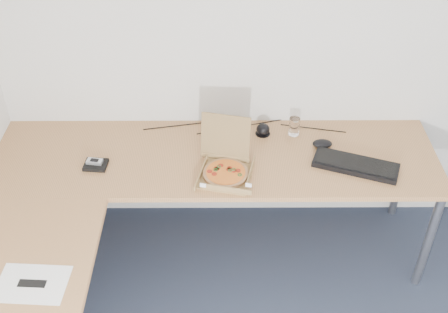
{
  "coord_description": "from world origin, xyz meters",
  "views": [
    {
      "loc": [
        -0.46,
        -1.1,
        2.7
      ],
      "look_at": [
        -0.45,
        1.28,
        0.82
      ],
      "focal_mm": 45.43,
      "sensor_mm": 36.0,
      "label": 1
    }
  ],
  "objects_px": {
    "desk": "(150,213)",
    "drinking_glass": "(294,126)",
    "keyboard": "(356,165)",
    "wallet": "(96,165)",
    "pizza_box": "(226,169)"
  },
  "relations": [
    {
      "from": "pizza_box",
      "to": "drinking_glass",
      "type": "height_order",
      "value": "pizza_box"
    },
    {
      "from": "desk",
      "to": "drinking_glass",
      "type": "relative_size",
      "value": 22.82
    },
    {
      "from": "keyboard",
      "to": "pizza_box",
      "type": "bearing_deg",
      "value": -154.91
    },
    {
      "from": "desk",
      "to": "wallet",
      "type": "relative_size",
      "value": 20.23
    },
    {
      "from": "pizza_box",
      "to": "wallet",
      "type": "distance_m",
      "value": 0.72
    },
    {
      "from": "pizza_box",
      "to": "keyboard",
      "type": "xyz_separation_m",
      "value": [
        0.71,
        0.05,
        -0.02
      ]
    },
    {
      "from": "desk",
      "to": "keyboard",
      "type": "xyz_separation_m",
      "value": [
        1.09,
        0.32,
        0.04
      ]
    },
    {
      "from": "desk",
      "to": "drinking_glass",
      "type": "bearing_deg",
      "value": 38.86
    },
    {
      "from": "keyboard",
      "to": "wallet",
      "type": "bearing_deg",
      "value": -159.88
    },
    {
      "from": "drinking_glass",
      "to": "wallet",
      "type": "height_order",
      "value": "drinking_glass"
    },
    {
      "from": "pizza_box",
      "to": "desk",
      "type": "bearing_deg",
      "value": -132.31
    },
    {
      "from": "desk",
      "to": "wallet",
      "type": "bearing_deg",
      "value": 134.4
    },
    {
      "from": "desk",
      "to": "pizza_box",
      "type": "bearing_deg",
      "value": 34.97
    },
    {
      "from": "drinking_glass",
      "to": "desk",
      "type": "bearing_deg",
      "value": -141.14
    },
    {
      "from": "keyboard",
      "to": "wallet",
      "type": "xyz_separation_m",
      "value": [
        -1.42,
        0.01,
        -0.0
      ]
    }
  ]
}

